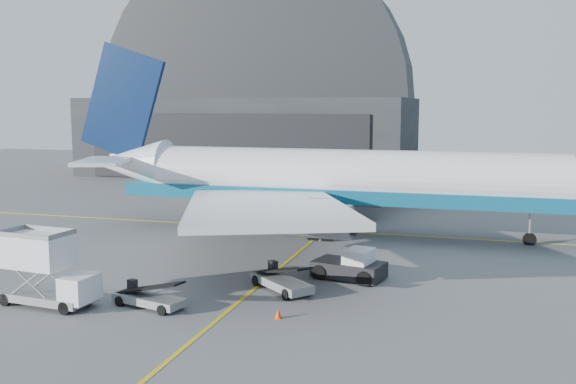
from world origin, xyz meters
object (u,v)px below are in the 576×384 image
(airliner, at_px, (329,179))
(belt_loader_a, at_px, (149,298))
(pushback_tug, at_px, (351,267))
(belt_loader_b, at_px, (281,281))
(catering_truck, at_px, (45,270))

(airliner, xyz_separation_m, belt_loader_a, (-5.00, -22.65, -4.19))
(airliner, distance_m, belt_loader_a, 23.57)
(pushback_tug, distance_m, belt_loader_b, 5.14)
(belt_loader_a, bearing_deg, catering_truck, -153.46)
(belt_loader_a, bearing_deg, belt_loader_b, 54.21)
(pushback_tug, xyz_separation_m, belt_loader_b, (-3.53, -3.73, -0.17))
(pushback_tug, height_order, belt_loader_b, pushback_tug)
(belt_loader_a, xyz_separation_m, belt_loader_b, (6.08, 5.13, 0.06))
(airliner, distance_m, pushback_tug, 15.07)
(catering_truck, height_order, belt_loader_a, catering_truck)
(pushback_tug, bearing_deg, catering_truck, -133.33)
(catering_truck, xyz_separation_m, belt_loader_b, (11.76, 6.38, -1.41))
(airliner, distance_m, belt_loader_b, 18.04)
(belt_loader_a, relative_size, belt_loader_b, 0.99)
(catering_truck, bearing_deg, pushback_tug, 38.79)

